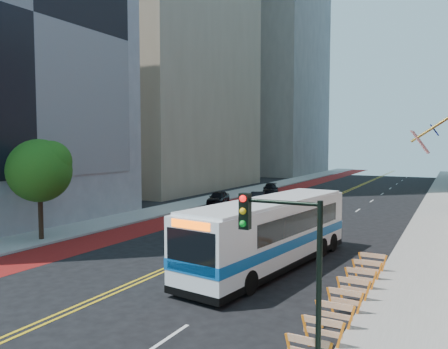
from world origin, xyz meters
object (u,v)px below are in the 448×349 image
at_px(car_b, 258,198).
at_px(car_c, 271,189).
at_px(traffic_signal, 285,255).
at_px(car_a, 218,198).
at_px(transit_bus, 272,232).
at_px(street_tree, 40,168).

relative_size(car_b, car_c, 0.87).
distance_m(traffic_signal, car_a, 36.00).
distance_m(traffic_signal, transit_bus, 12.10).
distance_m(car_b, car_c, 9.63).
height_order(car_b, car_c, car_c).
distance_m(street_tree, car_b, 24.04).
relative_size(transit_bus, car_a, 3.11).
distance_m(car_a, car_c, 11.36).
distance_m(traffic_signal, car_c, 45.37).
height_order(car_a, car_b, car_a).
bearing_deg(traffic_signal, car_c, 112.34).
height_order(traffic_signal, car_b, traffic_signal).
xyz_separation_m(traffic_signal, car_b, (-14.93, 32.51, -3.04)).
xyz_separation_m(street_tree, car_a, (1.94, 21.06, -4.17)).
xyz_separation_m(traffic_signal, car_a, (-18.71, 30.61, -2.99)).
distance_m(street_tree, transit_bus, 16.29).
relative_size(street_tree, car_b, 1.63).
height_order(traffic_signal, car_c, traffic_signal).
relative_size(street_tree, car_a, 1.55).
height_order(transit_bus, car_c, transit_bus).
distance_m(street_tree, car_c, 32.78).
bearing_deg(car_a, transit_bus, -67.86).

